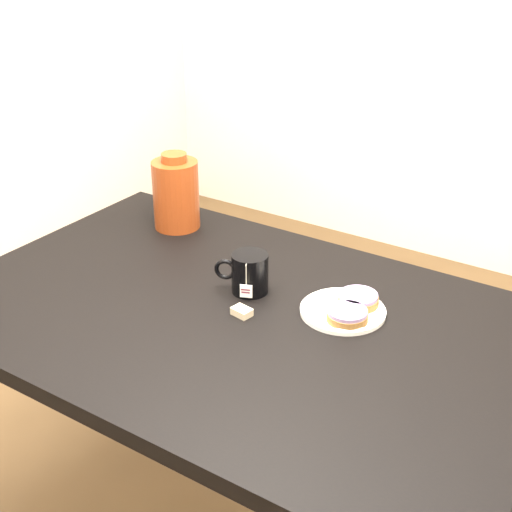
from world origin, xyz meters
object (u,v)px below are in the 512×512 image
object	(u,v)px
table	(239,342)
bagel_back	(358,299)
bagel_package	(176,193)
bagel_front	(347,315)
teabag_pouch	(242,312)
mug	(249,273)
plate	(343,310)

from	to	relation	value
table	bagel_back	bearing A→B (deg)	37.30
bagel_package	bagel_front	bearing A→B (deg)	-17.61
bagel_front	teabag_pouch	world-z (taller)	bagel_front
table	teabag_pouch	xyz separation A→B (m)	(0.01, -0.01, 0.09)
teabag_pouch	bagel_front	bearing A→B (deg)	24.00
table	bagel_back	size ratio (longest dim) A/B	10.61
mug	bagel_package	world-z (taller)	bagel_package
mug	teabag_pouch	world-z (taller)	mug
plate	bagel_front	world-z (taller)	bagel_front
plate	bagel_front	xyz separation A→B (m)	(0.03, -0.04, 0.02)
plate	bagel_package	bearing A→B (deg)	164.81
bagel_back	teabag_pouch	size ratio (longest dim) A/B	2.93
bagel_front	teabag_pouch	distance (m)	0.24
bagel_back	bagel_front	bearing A→B (deg)	-82.29
mug	bagel_front	bearing A→B (deg)	-24.38
table	bagel_front	world-z (taller)	bagel_front
teabag_pouch	bagel_package	distance (m)	0.54
bagel_front	mug	bearing A→B (deg)	179.02
bagel_front	bagel_package	xyz separation A→B (m)	(-0.66, 0.21, 0.08)
bagel_package	teabag_pouch	bearing A→B (deg)	-35.04
plate	bagel_back	xyz separation A→B (m)	(0.02, 0.04, 0.02)
bagel_front	mug	distance (m)	0.27
bagel_front	mug	size ratio (longest dim) A/B	0.90
bagel_back	bagel_package	distance (m)	0.67
table	teabag_pouch	distance (m)	0.09
bagel_back	bagel_front	world-z (taller)	same
teabag_pouch	mug	bearing A→B (deg)	115.39
bagel_back	mug	size ratio (longest dim) A/B	0.92
bagel_back	plate	bearing A→B (deg)	-115.79
bagel_front	teabag_pouch	size ratio (longest dim) A/B	2.85
teabag_pouch	bagel_package	size ratio (longest dim) A/B	0.20
mug	teabag_pouch	xyz separation A→B (m)	(0.05, -0.10, -0.04)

